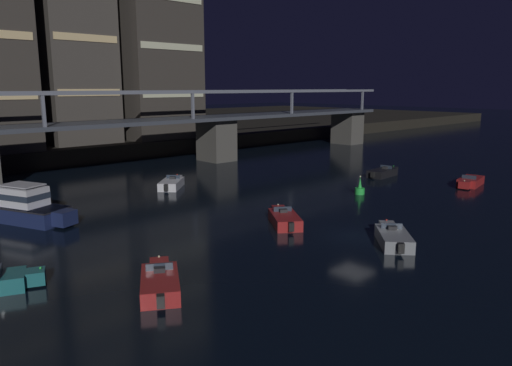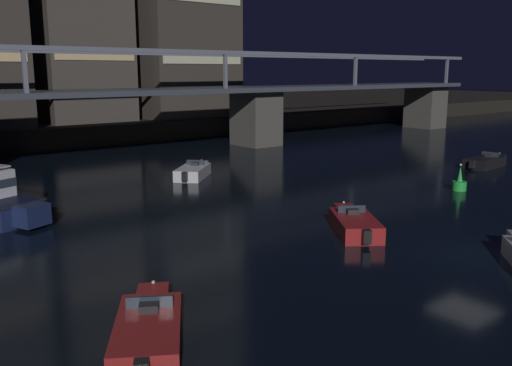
{
  "view_description": "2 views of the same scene",
  "coord_description": "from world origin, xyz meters",
  "px_view_note": "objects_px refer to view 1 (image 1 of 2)",
  "views": [
    {
      "loc": [
        -25.91,
        -18.08,
        9.82
      ],
      "look_at": [
        4.49,
        14.33,
        0.97
      ],
      "focal_mm": 33.96,
      "sensor_mm": 36.0,
      "label": 1
    },
    {
      "loc": [
        -20.61,
        -11.75,
        7.59
      ],
      "look_at": [
        -2.28,
        11.49,
        1.54
      ],
      "focal_mm": 38.59,
      "sensor_mm": 36.0,
      "label": 2
    }
  ],
  "objects_px": {
    "speedboat_near_right": "(160,282)",
    "speedboat_near_center": "(470,182)",
    "tower_east_tall": "(148,25)",
    "speedboat_mid_center": "(393,237)",
    "tower_central": "(64,14)",
    "cabin_cruiser_near_left": "(21,207)",
    "speedboat_far_center": "(284,219)",
    "speedboat_mid_right": "(383,173)",
    "river_bridge": "(116,136)",
    "speedboat_mid_left": "(172,183)",
    "channel_buoy": "(360,189)"
  },
  "relations": [
    {
      "from": "river_bridge",
      "to": "tower_central",
      "type": "relative_size",
      "value": 2.67
    },
    {
      "from": "speedboat_near_right",
      "to": "speedboat_mid_left",
      "type": "height_order",
      "value": "same"
    },
    {
      "from": "river_bridge",
      "to": "speedboat_near_right",
      "type": "height_order",
      "value": "river_bridge"
    },
    {
      "from": "speedboat_mid_center",
      "to": "speedboat_far_center",
      "type": "bearing_deg",
      "value": 103.44
    },
    {
      "from": "speedboat_mid_right",
      "to": "tower_central",
      "type": "bearing_deg",
      "value": 115.68
    },
    {
      "from": "speedboat_near_right",
      "to": "speedboat_mid_right",
      "type": "xyz_separation_m",
      "value": [
        34.96,
        9.59,
        0.0
      ]
    },
    {
      "from": "tower_east_tall",
      "to": "channel_buoy",
      "type": "distance_m",
      "value": 44.39
    },
    {
      "from": "speedboat_near_center",
      "to": "speedboat_mid_center",
      "type": "bearing_deg",
      "value": -168.21
    },
    {
      "from": "tower_east_tall",
      "to": "speedboat_mid_center",
      "type": "xyz_separation_m",
      "value": [
        -13.14,
        -50.24,
        -18.41
      ]
    },
    {
      "from": "cabin_cruiser_near_left",
      "to": "speedboat_mid_right",
      "type": "bearing_deg",
      "value": -13.19
    },
    {
      "from": "channel_buoy",
      "to": "speedboat_far_center",
      "type": "bearing_deg",
      "value": -170.32
    },
    {
      "from": "tower_central",
      "to": "speedboat_near_center",
      "type": "bearing_deg",
      "value": -66.78
    },
    {
      "from": "tower_central",
      "to": "speedboat_mid_center",
      "type": "bearing_deg",
      "value": -91.63
    },
    {
      "from": "cabin_cruiser_near_left",
      "to": "river_bridge",
      "type": "bearing_deg",
      "value": 42.59
    },
    {
      "from": "tower_central",
      "to": "river_bridge",
      "type": "bearing_deg",
      "value": -97.24
    },
    {
      "from": "tower_east_tall",
      "to": "speedboat_mid_left",
      "type": "height_order",
      "value": "tower_east_tall"
    },
    {
      "from": "speedboat_far_center",
      "to": "speedboat_mid_left",
      "type": "bearing_deg",
      "value": 85.4
    },
    {
      "from": "tower_east_tall",
      "to": "speedboat_far_center",
      "type": "bearing_deg",
      "value": -109.47
    },
    {
      "from": "speedboat_near_center",
      "to": "speedboat_far_center",
      "type": "relative_size",
      "value": 1.1
    },
    {
      "from": "tower_east_tall",
      "to": "speedboat_mid_left",
      "type": "relative_size",
      "value": 7.53
    },
    {
      "from": "speedboat_mid_left",
      "to": "speedboat_far_center",
      "type": "height_order",
      "value": "same"
    },
    {
      "from": "river_bridge",
      "to": "channel_buoy",
      "type": "xyz_separation_m",
      "value": [
        11.2,
        -25.53,
        -3.8
      ]
    },
    {
      "from": "speedboat_near_right",
      "to": "speedboat_mid_right",
      "type": "distance_m",
      "value": 36.25
    },
    {
      "from": "cabin_cruiser_near_left",
      "to": "speedboat_mid_left",
      "type": "distance_m",
      "value": 15.13
    },
    {
      "from": "river_bridge",
      "to": "tower_central",
      "type": "height_order",
      "value": "tower_central"
    },
    {
      "from": "cabin_cruiser_near_left",
      "to": "speedboat_mid_left",
      "type": "xyz_separation_m",
      "value": [
        14.9,
        2.55,
        -0.64
      ]
    },
    {
      "from": "speedboat_far_center",
      "to": "tower_east_tall",
      "type": "bearing_deg",
      "value": 70.53
    },
    {
      "from": "tower_central",
      "to": "tower_east_tall",
      "type": "height_order",
      "value": "tower_central"
    },
    {
      "from": "tower_central",
      "to": "speedboat_far_center",
      "type": "xyz_separation_m",
      "value": [
        -3.36,
        -44.62,
        -19.15
      ]
    },
    {
      "from": "speedboat_far_center",
      "to": "speedboat_mid_center",
      "type": "bearing_deg",
      "value": -76.56
    },
    {
      "from": "tower_central",
      "to": "speedboat_near_right",
      "type": "bearing_deg",
      "value": -108.54
    },
    {
      "from": "river_bridge",
      "to": "channel_buoy",
      "type": "bearing_deg",
      "value": -66.31
    },
    {
      "from": "speedboat_near_right",
      "to": "speedboat_near_center",
      "type": "bearing_deg",
      "value": 1.03
    },
    {
      "from": "speedboat_near_center",
      "to": "speedboat_far_center",
      "type": "distance_m",
      "value": 24.09
    },
    {
      "from": "cabin_cruiser_near_left",
      "to": "channel_buoy",
      "type": "relative_size",
      "value": 5.24
    },
    {
      "from": "cabin_cruiser_near_left",
      "to": "speedboat_far_center",
      "type": "xyz_separation_m",
      "value": [
        13.56,
        -14.08,
        -0.64
      ]
    },
    {
      "from": "tower_central",
      "to": "speedboat_mid_center",
      "type": "relative_size",
      "value": 7.77
    },
    {
      "from": "speedboat_near_right",
      "to": "speedboat_mid_center",
      "type": "xyz_separation_m",
      "value": [
        14.76,
        -3.93,
        0.0
      ]
    },
    {
      "from": "tower_central",
      "to": "channel_buoy",
      "type": "xyz_separation_m",
      "value": [
        9.05,
        -42.5,
        -19.09
      ]
    },
    {
      "from": "cabin_cruiser_near_left",
      "to": "speedboat_mid_right",
      "type": "relative_size",
      "value": 1.76
    },
    {
      "from": "speedboat_mid_center",
      "to": "speedboat_near_center",
      "type": "bearing_deg",
      "value": 11.79
    },
    {
      "from": "speedboat_near_center",
      "to": "speedboat_mid_center",
      "type": "relative_size",
      "value": 1.16
    },
    {
      "from": "speedboat_mid_left",
      "to": "speedboat_near_center",
      "type": "bearing_deg",
      "value": -41.34
    },
    {
      "from": "speedboat_mid_right",
      "to": "channel_buoy",
      "type": "relative_size",
      "value": 2.97
    },
    {
      "from": "tower_central",
      "to": "speedboat_mid_center",
      "type": "height_order",
      "value": "tower_central"
    },
    {
      "from": "speedboat_far_center",
      "to": "river_bridge",
      "type": "bearing_deg",
      "value": 87.51
    },
    {
      "from": "cabin_cruiser_near_left",
      "to": "speedboat_near_right",
      "type": "height_order",
      "value": "cabin_cruiser_near_left"
    },
    {
      "from": "speedboat_mid_center",
      "to": "speedboat_mid_right",
      "type": "bearing_deg",
      "value": 33.81
    },
    {
      "from": "speedboat_near_center",
      "to": "speedboat_near_right",
      "type": "relative_size",
      "value": 1.08
    },
    {
      "from": "tower_central",
      "to": "cabin_cruiser_near_left",
      "type": "relative_size",
      "value": 3.8
    }
  ]
}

